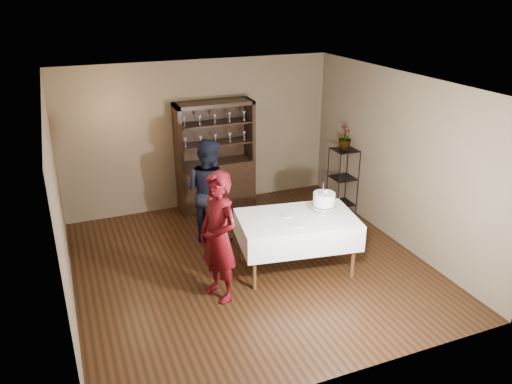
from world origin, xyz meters
The scene contains 14 objects.
floor centered at (0.00, 0.00, 0.00)m, with size 5.00×5.00×0.00m, color black.
ceiling centered at (0.00, 0.00, 2.70)m, with size 5.00×5.00×0.00m, color silver.
back_wall centered at (0.00, 2.50, 1.35)m, with size 5.00×0.02×2.70m, color brown.
wall_left centered at (-2.50, 0.00, 1.35)m, with size 0.02×5.00×2.70m, color brown.
wall_right centered at (2.50, 0.00, 1.35)m, with size 0.02×5.00×2.70m, color brown.
china_hutch centered at (0.20, 2.25, 0.66)m, with size 1.40×0.48×2.00m.
plant_etagere centered at (2.28, 1.20, 0.65)m, with size 0.42×0.42×1.20m.
cake_table centered at (0.60, -0.33, 0.64)m, with size 1.80×1.27×0.83m.
woman centered at (-0.66, -0.59, 0.89)m, with size 0.65×0.43×1.78m, color #3B050E.
man centered at (-0.30, 1.04, 0.86)m, with size 0.83×0.65×1.71m, color black.
cake centered at (1.01, -0.33, 1.03)m, with size 0.35×0.35×0.49m.
plate_near centered at (0.49, -0.55, 0.84)m, with size 0.20×0.20×0.01m, color white.
plate_far centered at (0.47, -0.23, 0.84)m, with size 0.17×0.17×0.01m, color white.
potted_plant centered at (2.29, 1.25, 1.40)m, with size 0.23×0.23×0.42m, color #4B6831.
Camera 1 is at (-2.35, -6.03, 3.87)m, focal length 35.00 mm.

